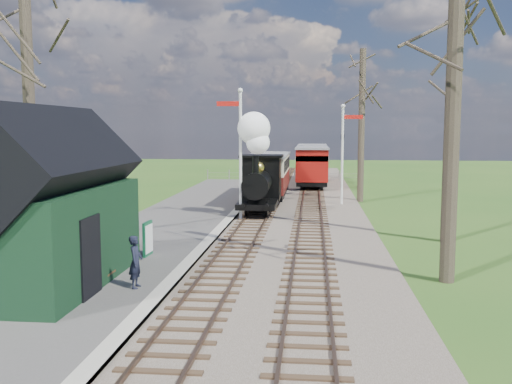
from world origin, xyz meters
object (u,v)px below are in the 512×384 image
Objects in this scene: semaphore_far at (344,147)px; coach at (269,174)px; red_carriage_b at (312,161)px; semaphore_near at (239,144)px; bench at (97,271)px; locomotive at (259,171)px; station_shed at (49,208)px; sign_board at (148,239)px; red_carriage_a at (312,166)px; person at (136,262)px.

coach is (-4.37, 1.89, -1.70)m from semaphore_far.
semaphore_near is at bearing -99.21° from red_carriage_b.
coach is at bearing -101.40° from red_carriage_b.
locomotive is at bearing 77.40° from bench.
station_shed is 2.11m from bench.
semaphore_near reaches higher than red_carriage_b.
bench is (-0.38, -3.49, -0.22)m from sign_board.
semaphore_near is 1.07× the size of red_carriage_b.
red_carriage_a is 24.28m from sign_board.
red_carriage_b is at bearing 82.16° from locomotive.
semaphore_near is 4.79× the size of bench.
red_carriage_b reaches higher than bench.
semaphore_far reaches higher than sign_board.
red_carriage_a is 4.46× the size of bench.
semaphore_far is 0.99× the size of red_carriage_b.
person is (0.78, -3.75, 0.13)m from sign_board.
station_shed is at bearing -104.19° from red_carriage_a.
red_carriage_b is 33.25m from person.
semaphore_near is at bearing 73.62° from station_shed.
semaphore_near is at bearing -112.64° from locomotive.
coach reaches higher than bench.
locomotive is at bearing 67.36° from semaphore_near.
semaphore_far is 9.59m from red_carriage_a.
bench is (-5.68, -27.17, -1.13)m from red_carriage_a.
red_carriage_b is (2.61, 18.96, -0.59)m from locomotive.
coach is (4.30, 19.89, -0.62)m from station_shed.
semaphore_far is 4.13× the size of person.
semaphore_far is 19.37m from person.
semaphore_far reaches higher than locomotive.
sign_board is at bearing 83.86° from bench.
station_shed is at bearing -101.88° from red_carriage_b.
station_shed is 0.80× the size of coach.
bench is (1.22, 0.11, -1.72)m from station_shed.
semaphore_near is 2.39m from locomotive.
semaphore_near is 0.79× the size of coach.
coach is at bearing 77.81° from station_shed.
station_shed is 12.58m from semaphore_near.
person is at bearing -97.82° from red_carriage_b.
locomotive reaches higher than red_carriage_b.
semaphore_near is 7.91m from semaphore_far.
semaphore_near is 9.08m from sign_board.
red_carriage_b is at bearing 78.60° from coach.
semaphore_far is 5.06m from coach.
coach is at bearing -109.39° from red_carriage_a.
red_carriage_a is at bearing 77.38° from sign_board.
semaphore_far is 4.40× the size of bench.
locomotive is 19.15m from red_carriage_b.
station_shed is 4.85× the size of bench.
person is at bearing -95.41° from semaphore_near.
semaphore_near reaches higher than red_carriage_a.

